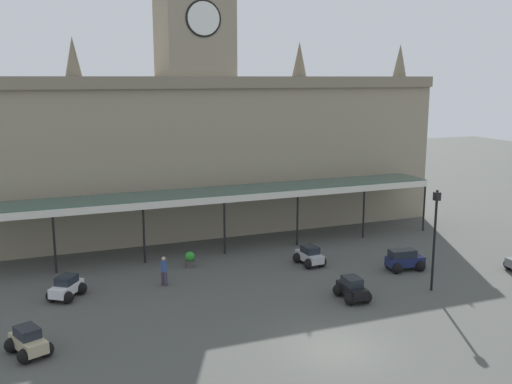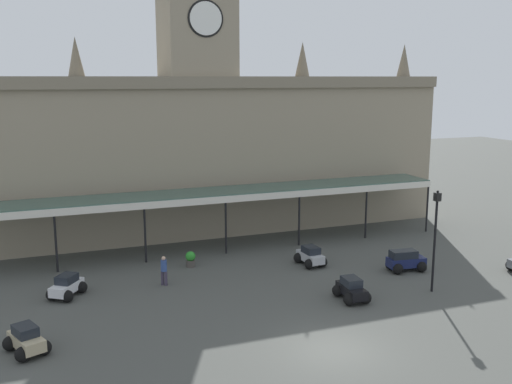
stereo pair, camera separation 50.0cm
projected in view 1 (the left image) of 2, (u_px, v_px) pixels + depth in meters
ground_plane at (336, 350)px, 24.63m from camera, size 140.00×140.00×0.00m
station_building at (196, 146)px, 42.68m from camera, size 36.97×5.83×18.52m
entrance_canopy at (218, 194)px, 38.50m from camera, size 31.58×3.26×3.93m
car_beige_sedan at (28, 343)px, 24.13m from camera, size 1.96×2.23×1.19m
car_black_sedan at (352, 290)px, 30.13m from camera, size 1.59×2.10×1.19m
car_white_sedan at (67, 289)px, 30.34m from camera, size 2.14×2.25×1.19m
car_silver_sedan at (310, 257)px, 35.71m from camera, size 1.62×2.11×1.19m
car_navy_estate at (404, 261)px, 34.72m from camera, size 2.34×1.71×1.27m
pedestrian_crossing_forecourt at (164, 270)px, 32.03m from camera, size 0.34×0.34×1.67m
victorian_lamppost at (435, 229)px, 30.84m from camera, size 0.30×0.30×5.55m
planter_by_canopy at (190, 259)px, 35.28m from camera, size 0.60×0.60×0.96m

